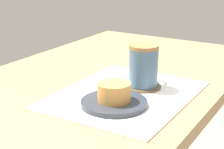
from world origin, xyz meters
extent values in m
cylinder|color=tan|center=(0.55, 0.29, 0.36)|extent=(0.05, 0.05, 0.72)
cube|color=tan|center=(0.00, 0.00, 0.74)|extent=(1.21, 0.68, 0.04)
cylinder|color=#997047|center=(0.26, 0.75, 0.20)|extent=(0.04, 0.04, 0.41)
cube|color=white|center=(-0.07, -0.13, 0.76)|extent=(0.40, 0.31, 0.00)
cylinder|color=#333842|center=(-0.15, -0.14, 0.76)|extent=(0.16, 0.16, 0.01)
cylinder|color=tan|center=(-0.15, -0.14, 0.79)|extent=(0.08, 0.08, 0.04)
cylinder|color=brown|center=(0.00, -0.14, 0.76)|extent=(0.10, 0.10, 0.00)
cylinder|color=slate|center=(0.00, -0.14, 0.81)|extent=(0.08, 0.08, 0.10)
cylinder|color=#9E7547|center=(0.00, -0.14, 0.87)|extent=(0.08, 0.08, 0.01)
torus|color=slate|center=(0.04, -0.14, 0.82)|extent=(0.06, 0.01, 0.06)
camera|label=1|loc=(-0.85, -0.56, 1.11)|focal=60.00mm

